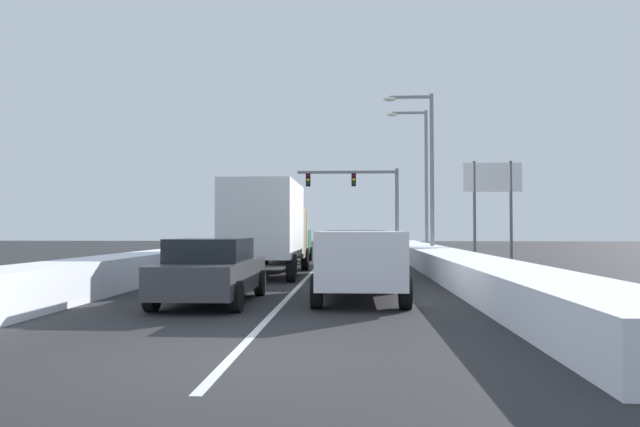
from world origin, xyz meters
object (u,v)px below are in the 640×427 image
at_px(roadside_sign_right, 493,188).
at_px(sedan_silver_right_lane_third, 356,250).
at_px(street_lamp_right_mid, 421,170).
at_px(traffic_light_gantry, 365,192).
at_px(sedan_charcoal_center_lane_nearest, 212,270).
at_px(street_lamp_right_near, 426,162).
at_px(suv_white_right_lane_nearest, 360,258).
at_px(box_truck_center_lane_second, 268,224).
at_px(suv_green_center_lane_third, 289,243).
at_px(suv_black_right_lane_second, 355,249).

bearing_deg(roadside_sign_right, sedan_silver_right_lane_third, -143.87).
bearing_deg(street_lamp_right_mid, traffic_light_gantry, 123.38).
relative_size(sedan_charcoal_center_lane_nearest, traffic_light_gantry, 0.60).
distance_m(street_lamp_right_near, roadside_sign_right, 4.54).
bearing_deg(sedan_charcoal_center_lane_nearest, suv_white_right_lane_nearest, 13.85).
distance_m(sedan_silver_right_lane_third, box_truck_center_lane_second, 6.84).
relative_size(suv_white_right_lane_nearest, street_lamp_right_mid, 0.52).
distance_m(suv_green_center_lane_third, traffic_light_gantry, 14.56).
bearing_deg(box_truck_center_lane_second, suv_green_center_lane_third, 91.10).
bearing_deg(suv_white_right_lane_nearest, sedan_charcoal_center_lane_nearest, -166.15).
distance_m(box_truck_center_lane_second, traffic_light_gantry, 22.51).
distance_m(suv_black_right_lane_second, street_lamp_right_mid, 18.06).
bearing_deg(suv_black_right_lane_second, suv_white_right_lane_nearest, -89.22).
distance_m(sedan_charcoal_center_lane_nearest, street_lamp_right_mid, 26.14).
height_order(sedan_charcoal_center_lane_nearest, street_lamp_right_mid, street_lamp_right_mid).
relative_size(suv_black_right_lane_second, street_lamp_right_mid, 0.52).
height_order(sedan_silver_right_lane_third, suv_green_center_lane_third, suv_green_center_lane_third).
bearing_deg(suv_white_right_lane_nearest, suv_green_center_lane_third, 102.58).
bearing_deg(sedan_charcoal_center_lane_nearest, street_lamp_right_mid, 72.45).
distance_m(suv_white_right_lane_nearest, suv_green_center_lane_third, 15.86).
bearing_deg(roadside_sign_right, suv_white_right_lane_nearest, -112.37).
distance_m(sedan_charcoal_center_lane_nearest, traffic_light_gantry, 30.35).
height_order(suv_white_right_lane_nearest, roadside_sign_right, roadside_sign_right).
bearing_deg(street_lamp_right_near, traffic_light_gantry, 103.11).
bearing_deg(sedan_silver_right_lane_third, roadside_sign_right, 36.13).
bearing_deg(roadside_sign_right, sedan_charcoal_center_lane_nearest, -119.83).
height_order(suv_black_right_lane_second, roadside_sign_right, roadside_sign_right).
height_order(traffic_light_gantry, roadside_sign_right, traffic_light_gantry).
height_order(suv_black_right_lane_second, street_lamp_right_near, street_lamp_right_near).
relative_size(sedan_silver_right_lane_third, sedan_charcoal_center_lane_nearest, 1.00).
height_order(traffic_light_gantry, street_lamp_right_near, street_lamp_right_near).
bearing_deg(street_lamp_right_near, suv_white_right_lane_nearest, -102.49).
height_order(suv_green_center_lane_third, street_lamp_right_mid, street_lamp_right_mid).
relative_size(suv_black_right_lane_second, traffic_light_gantry, 0.65).
relative_size(suv_black_right_lane_second, suv_green_center_lane_third, 1.00).
distance_m(suv_white_right_lane_nearest, sedan_charcoal_center_lane_nearest, 3.59).
bearing_deg(traffic_light_gantry, sedan_charcoal_center_lane_nearest, -98.09).
bearing_deg(suv_black_right_lane_second, street_lamp_right_mid, 75.54).
height_order(suv_black_right_lane_second, street_lamp_right_mid, street_lamp_right_mid).
bearing_deg(street_lamp_right_near, street_lamp_right_mid, 85.08).
relative_size(box_truck_center_lane_second, street_lamp_right_near, 0.81).
bearing_deg(sedan_silver_right_lane_third, box_truck_center_lane_second, -118.93).
distance_m(box_truck_center_lane_second, roadside_sign_right, 15.95).
height_order(suv_white_right_lane_nearest, street_lamp_right_near, street_lamp_right_near).
xyz_separation_m(box_truck_center_lane_second, suv_green_center_lane_third, (-0.16, 8.51, -0.88)).
bearing_deg(suv_black_right_lane_second, roadside_sign_right, 56.75).
relative_size(box_truck_center_lane_second, traffic_light_gantry, 0.95).
xyz_separation_m(street_lamp_right_mid, roadside_sign_right, (3.32, -5.21, -1.53)).
height_order(suv_white_right_lane_nearest, suv_green_center_lane_third, same).
height_order(sedan_charcoal_center_lane_nearest, suv_green_center_lane_third, suv_green_center_lane_third).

